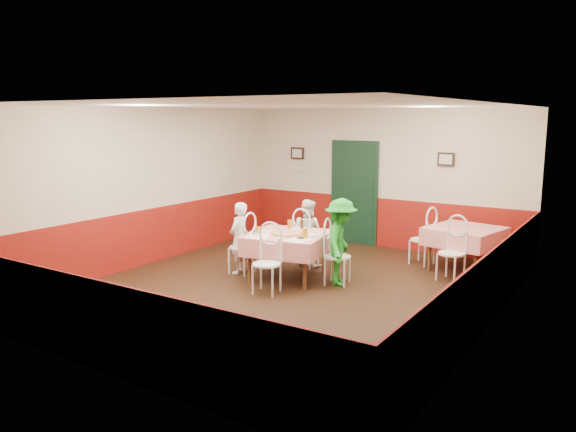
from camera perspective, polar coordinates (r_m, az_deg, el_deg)
The scene contains 39 objects.
floor at distance 8.81m, azimuth 0.12°, elevation -7.40°, with size 7.00×7.00×0.00m, color black.
ceiling at distance 8.40m, azimuth 0.13°, elevation 11.14°, with size 7.00×7.00×0.00m, color white.
back_wall at distance 11.57m, azimuth 9.55°, elevation 3.75°, with size 6.00×0.10×2.80m, color beige.
front_wall at distance 5.91m, azimuth -18.56°, elevation -2.60°, with size 6.00×0.10×2.80m, color beige.
left_wall at distance 10.41m, azimuth -13.93°, elevation 2.91°, with size 0.10×7.00×2.80m, color beige.
right_wall at distance 7.34m, azimuth 20.24°, elevation -0.30°, with size 0.10×7.00×2.80m, color beige.
wainscot_back at distance 11.69m, azimuth 9.39°, elevation -0.64°, with size 6.00×0.03×1.00m, color maroon.
wainscot_front at distance 6.17m, azimuth -17.98°, elevation -10.77°, with size 6.00×0.03×1.00m, color maroon.
wainscot_left at distance 10.54m, azimuth -13.67°, elevation -1.96°, with size 0.03×7.00×1.00m, color maroon.
wainscot_right at distance 7.55m, azimuth 19.71°, elevation -7.03°, with size 0.03×7.00×1.00m, color maroon.
door at distance 11.82m, azimuth 6.73°, elevation 2.24°, with size 0.96×0.06×2.10m, color black.
picture_left at distance 12.41m, azimuth 0.96°, elevation 6.39°, with size 0.32×0.03×0.26m, color black.
picture_right at distance 11.04m, azimuth 15.74°, elevation 5.56°, with size 0.32×0.03×0.26m, color black.
thermostat at distance 12.39m, azimuth 1.35°, elevation 4.76°, with size 0.10×0.03×0.10m, color white.
main_table at distance 9.26m, azimuth 0.00°, elevation -4.12°, with size 1.22×1.22×0.77m, color red.
second_table at distance 10.22m, azimuth 17.45°, elevation -3.23°, with size 1.12×1.12×0.77m, color red.
chair_left at distance 9.59m, azimuth -4.71°, elevation -3.20°, with size 0.42×0.42×0.90m, color white, non-canonical shape.
chair_right at distance 8.96m, azimuth 5.05°, elevation -4.14°, with size 0.42×0.42×0.90m, color white, non-canonical shape.
chair_far at distance 10.01m, azimuth 1.86°, elevation -2.60°, with size 0.42×0.42×0.90m, color white, non-canonical shape.
chair_near at distance 8.48m, azimuth -2.20°, elevation -4.92°, with size 0.42×0.42×0.90m, color white, non-canonical shape.
chair_second_a at distance 10.42m, azimuth 13.49°, elevation -2.37°, with size 0.42×0.42×0.90m, color white, non-canonical shape.
chair_second_b at distance 9.50m, azimuth 16.25°, elevation -3.69°, with size 0.42×0.42×0.90m, color white, non-canonical shape.
pizza at distance 9.11m, azimuth -0.12°, elevation -1.76°, with size 0.48×0.48×0.03m, color #B74723.
plate_left at distance 9.32m, azimuth -2.52°, elevation -1.55°, with size 0.25×0.25×0.01m, color white.
plate_right at distance 9.03m, azimuth 2.63°, elevation -1.93°, with size 0.25×0.25×0.01m, color white.
plate_far at distance 9.52m, azimuth 0.98°, elevation -1.30°, with size 0.25×0.25×0.01m, color white.
glass_a at distance 9.10m, azimuth -3.08°, elevation -1.49°, with size 0.07×0.07×0.13m, color #BF7219.
glass_b at distance 8.81m, azimuth 1.73°, elevation -1.77°, with size 0.08×0.08×0.16m, color #BF7219.
glass_c at distance 9.56m, azimuth 0.20°, elevation -0.84°, with size 0.08×0.08×0.15m, color #BF7219.
beer_bottle at distance 9.47m, azimuth 1.42°, elevation -0.81°, with size 0.05×0.05×0.19m, color #381C0A.
shaker_a at distance 8.96m, azimuth -3.32°, elevation -1.78°, with size 0.04×0.04×0.09m, color silver.
shaker_b at distance 8.89m, azimuth -3.18°, elevation -1.88°, with size 0.04×0.04×0.09m, color silver.
shaker_c at distance 9.03m, azimuth -3.44°, elevation -1.69°, with size 0.04×0.04×0.09m, color #B23319.
menu_left at distance 8.95m, azimuth -2.97°, elevation -2.08°, with size 0.30×0.40×0.00m, color white.
menu_right at distance 8.69m, azimuth 1.17°, elevation -2.44°, with size 0.30×0.40×0.00m, color white.
wallet at distance 8.79m, azimuth 1.31°, elevation -2.23°, with size 0.11×0.09×0.02m, color black.
diner_left at distance 9.57m, azimuth -4.99°, elevation -2.23°, with size 0.45×0.29×1.22m, color gray.
diner_far at distance 10.02m, azimuth 1.96°, elevation -1.70°, with size 0.58×0.45×1.20m, color gray.
diner_right at distance 8.89m, azimuth 5.38°, elevation -2.65°, with size 0.90×0.51×1.39m, color gray.
Camera 1 is at (4.54, -7.07, 2.64)m, focal length 35.00 mm.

